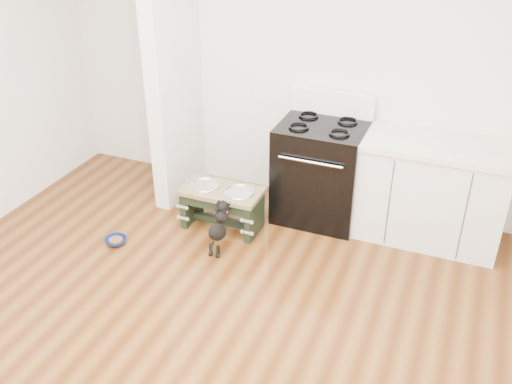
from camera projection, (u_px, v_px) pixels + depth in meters
name	position (u px, v px, depth m)	size (l,w,h in m)	color
ground	(187.00, 366.00, 3.76)	(5.00, 5.00, 0.00)	#48240C
room_shell	(169.00, 143.00, 2.96)	(5.00, 5.00, 5.00)	silver
partition_wall	(173.00, 60.00, 5.18)	(0.15, 0.80, 2.70)	silver
oven_range	(321.00, 170.00, 5.19)	(0.76, 0.69, 1.14)	black
cabinet_run	(431.00, 191.00, 4.89)	(1.24, 0.64, 0.91)	silver
dog_feeder	(222.00, 200.00, 5.10)	(0.72, 0.38, 0.41)	black
puppy	(219.00, 226.00, 4.81)	(0.13, 0.37, 0.44)	black
floor_bowl	(116.00, 241.00, 4.98)	(0.23, 0.23, 0.06)	navy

